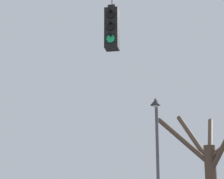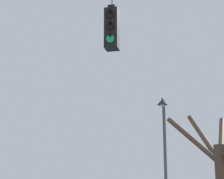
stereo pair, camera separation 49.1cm
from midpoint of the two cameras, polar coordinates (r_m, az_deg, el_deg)
traffic_light_near_right_pole at (r=11.12m, az=1.27°, el=8.00°), size 0.34×0.46×1.86m
street_lamp at (r=15.98m, az=7.76°, el=-7.43°), size 0.37×0.66×5.18m
bare_tree at (r=18.83m, az=14.66°, el=-9.85°), size 4.28×4.24×5.45m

